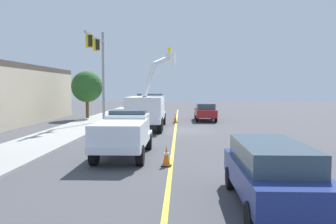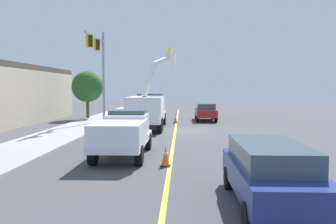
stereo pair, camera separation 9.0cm
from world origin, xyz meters
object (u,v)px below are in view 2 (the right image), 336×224
Objects in this scene: service_pickup_truck at (123,132)px; passing_minivan at (206,111)px; utility_bucket_truck at (148,108)px; trailing_sedan at (270,170)px; traffic_cone_leading at (165,156)px; traffic_signal_mast at (99,61)px; traffic_cone_mid_front at (175,118)px.

passing_minivan is at bearing -8.72° from service_pickup_truck.
utility_bucket_truck is 1.69× the size of trailing_sedan.
passing_minivan is at bearing -30.18° from utility_bucket_truck.
service_pickup_truck reaches higher than traffic_cone_leading.
passing_minivan is 0.61× the size of traffic_signal_mast.
traffic_signal_mast is (14.85, 8.31, 5.11)m from traffic_cone_leading.
passing_minivan is (18.28, -2.80, -0.15)m from service_pickup_truck.
service_pickup_truck is at bearing -155.31° from traffic_signal_mast.
trailing_sedan is 22.02m from traffic_cone_mid_front.
traffic_signal_mast reaches higher than traffic_cone_leading.
utility_bucket_truck is 13.35m from traffic_cone_leading.
service_pickup_truck is 1.16× the size of passing_minivan.
traffic_signal_mast is at bearing 66.76° from utility_bucket_truck.
traffic_cone_mid_front is (17.14, 2.00, 0.01)m from traffic_cone_leading.
passing_minivan is 5.95× the size of traffic_cone_leading.
utility_bucket_truck reaches higher than service_pickup_truck.
trailing_sedan is at bearing -173.04° from passing_minivan.
traffic_cone_mid_front is at bearing -0.88° from service_pickup_truck.
traffic_signal_mast is (13.21, 6.07, 4.41)m from service_pickup_truck.
service_pickup_truck is 15.51m from traffic_cone_mid_front.
trailing_sedan is at bearing -135.36° from service_pickup_truck.
traffic_cone_leading is 17.77m from traffic_signal_mast.
traffic_cone_mid_front is at bearing 14.49° from trailing_sedan.
utility_bucket_truck is 1.03× the size of traffic_signal_mast.
passing_minivan is 24.28m from trailing_sedan.
service_pickup_truck reaches higher than passing_minivan.
traffic_signal_mast is (19.03, 11.82, 4.55)m from trailing_sedan.
trailing_sedan is at bearing -148.16° from traffic_signal_mast.
utility_bucket_truck is 6.49m from traffic_signal_mast.
utility_bucket_truck is at bearing 22.60° from trailing_sedan.
service_pickup_truck is 8.18m from trailing_sedan.
service_pickup_truck is 15.20m from traffic_signal_mast.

